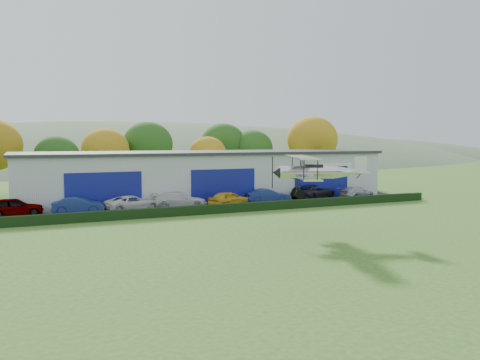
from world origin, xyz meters
name	(u,v)px	position (x,y,z in m)	size (l,w,h in m)	color
ground	(288,253)	(0.00, 0.00, 0.00)	(300.00, 300.00, 0.00)	#335C1D
apron	(209,206)	(3.00, 21.00, 0.03)	(48.00, 9.00, 0.05)	black
hedge	(227,208)	(3.00, 16.20, 0.40)	(46.00, 0.60, 0.80)	black
hangar	(204,174)	(5.00, 27.98, 2.66)	(40.60, 12.60, 5.30)	#B2B7BC
tree_belt	(142,147)	(0.85, 40.62, 5.61)	(75.70, 13.22, 10.12)	#3D2614
distant_hills	(55,202)	(-4.38, 140.00, -13.05)	(430.00, 196.00, 56.00)	#4C6642
car_0	(14,207)	(-14.61, 21.67, 0.84)	(1.88, 4.66, 1.59)	gray
car_1	(79,205)	(-9.38, 20.82, 0.79)	(1.57, 4.49, 1.48)	navy
car_2	(133,203)	(-4.67, 20.57, 0.76)	(2.35, 5.10, 1.42)	silver
car_3	(180,200)	(-0.07, 20.71, 0.80)	(2.10, 5.16, 1.50)	silver
car_4	(229,199)	(4.64, 19.75, 0.79)	(1.76, 4.37, 1.49)	gold
car_5	(268,196)	(9.47, 20.54, 0.78)	(1.54, 4.41, 1.45)	navy
car_6	(314,192)	(15.51, 21.22, 0.85)	(2.64, 5.73, 1.59)	black
car_7	(357,192)	(20.26, 19.85, 0.72)	(1.87, 4.61, 1.34)	silver
biplane	(315,171)	(4.37, 3.95, 4.47)	(6.60, 7.36, 2.80)	silver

